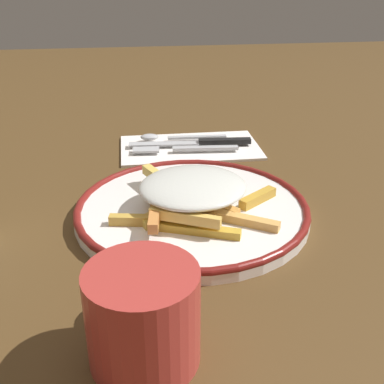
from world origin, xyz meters
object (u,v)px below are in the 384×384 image
(plate, at_px, (192,209))
(fork, at_px, (185,149))
(knife, at_px, (201,142))
(coffee_mug, at_px, (143,315))
(napkin, at_px, (190,146))
(spoon, at_px, (168,137))
(fries_heap, at_px, (191,192))

(plate, distance_m, fork, 0.21)
(fork, bearing_deg, knife, -50.26)
(fork, bearing_deg, coffee_mug, 168.96)
(plate, xyz_separation_m, napkin, (0.24, -0.03, -0.01))
(fork, height_order, spoon, spoon)
(fries_heap, relative_size, napkin, 0.92)
(fork, bearing_deg, napkin, -24.20)
(fork, relative_size, knife, 0.84)
(fork, xyz_separation_m, coffee_mug, (-0.45, 0.09, 0.03))
(napkin, distance_m, knife, 0.02)
(plate, xyz_separation_m, knife, (0.24, -0.05, 0.00))
(fork, xyz_separation_m, knife, (0.03, -0.03, 0.00))
(plate, distance_m, coffee_mug, 0.25)
(fries_heap, bearing_deg, plate, -19.46)
(plate, bearing_deg, coffee_mug, 163.23)
(fries_heap, distance_m, fork, 0.22)
(plate, height_order, fork, plate)
(napkin, relative_size, fork, 1.34)
(knife, bearing_deg, plate, 168.72)
(fries_heap, bearing_deg, coffee_mug, 163.31)
(fork, distance_m, knife, 0.04)
(plate, height_order, coffee_mug, coffee_mug)
(plate, relative_size, fries_heap, 1.37)
(plate, distance_m, fries_heap, 0.03)
(coffee_mug, bearing_deg, spoon, -7.28)
(plate, xyz_separation_m, fork, (0.21, -0.02, 0.00))
(plate, distance_m, napkin, 0.24)
(plate, relative_size, fork, 1.68)
(knife, height_order, spoon, spoon)
(fork, distance_m, coffee_mug, 0.46)
(fries_heap, xyz_separation_m, coffee_mug, (-0.23, 0.07, 0.00))
(plate, bearing_deg, knife, -11.28)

